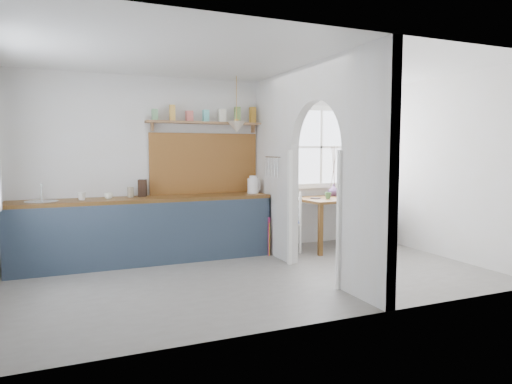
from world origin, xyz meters
name	(u,v)px	position (x,y,z in m)	size (l,w,h in m)	color
floor	(258,277)	(0.00, 0.00, 0.00)	(5.80, 3.20, 0.01)	slate
ceiling	(259,60)	(0.00, 0.00, 2.60)	(5.80, 3.20, 0.01)	beige
walls	(259,171)	(0.00, 0.00, 1.30)	(5.81, 3.21, 2.60)	beige
partition	(307,158)	(0.70, 0.06, 1.45)	(0.12, 3.20, 2.60)	beige
nook_window	(321,147)	(1.80, 1.56, 1.60)	(1.76, 0.10, 1.30)	white
counter	(146,229)	(-1.13, 1.33, 0.46)	(3.50, 0.60, 0.90)	#593A14
sink	(42,202)	(-2.43, 1.30, 0.89)	(0.40, 0.40, 0.02)	silver
backsplash	(205,163)	(-0.20, 1.58, 1.35)	(1.65, 0.03, 0.90)	brown
shelf	(206,119)	(-0.20, 1.49, 2.00)	(1.75, 0.20, 0.21)	#A66C42
pendant_lamp	(237,127)	(0.15, 1.15, 1.88)	(0.26, 0.26, 0.16)	beige
utensil_rail	(273,157)	(0.61, 0.90, 1.45)	(0.02, 0.02, 0.50)	silver
dining_table	(335,222)	(1.82, 1.12, 0.40)	(1.28, 0.85, 0.80)	#593A14
chair_left	(285,221)	(0.94, 1.17, 0.46)	(0.42, 0.42, 0.93)	white
chair_right	(383,216)	(2.77, 1.13, 0.44)	(0.40, 0.40, 0.88)	white
kettle	(253,184)	(0.47, 1.31, 1.03)	(0.22, 0.18, 0.27)	white
mug_a	(82,196)	(-1.95, 1.28, 0.95)	(0.12, 0.12, 0.11)	white
mug_b	(109,196)	(-1.62, 1.28, 0.94)	(0.11, 0.11, 0.09)	white
knife_block	(142,188)	(-1.15, 1.47, 1.02)	(0.11, 0.15, 0.24)	black
jar	(131,192)	(-1.32, 1.41, 0.97)	(0.09, 0.09, 0.14)	gray
towel_magenta	(269,237)	(0.58, 0.96, 0.28)	(0.02, 0.03, 0.59)	#B42B60
towel_orange	(269,239)	(0.58, 0.96, 0.25)	(0.02, 0.03, 0.49)	#BD7721
bowl	(353,195)	(2.10, 1.05, 0.83)	(0.27, 0.27, 0.07)	silver
table_cup	(328,196)	(1.60, 1.00, 0.85)	(0.11, 0.11, 0.10)	#528A4C
plate	(316,198)	(1.43, 1.09, 0.81)	(0.17, 0.17, 0.01)	black
vase	(334,190)	(1.94, 1.37, 0.89)	(0.18, 0.18, 0.19)	#5A3B6C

